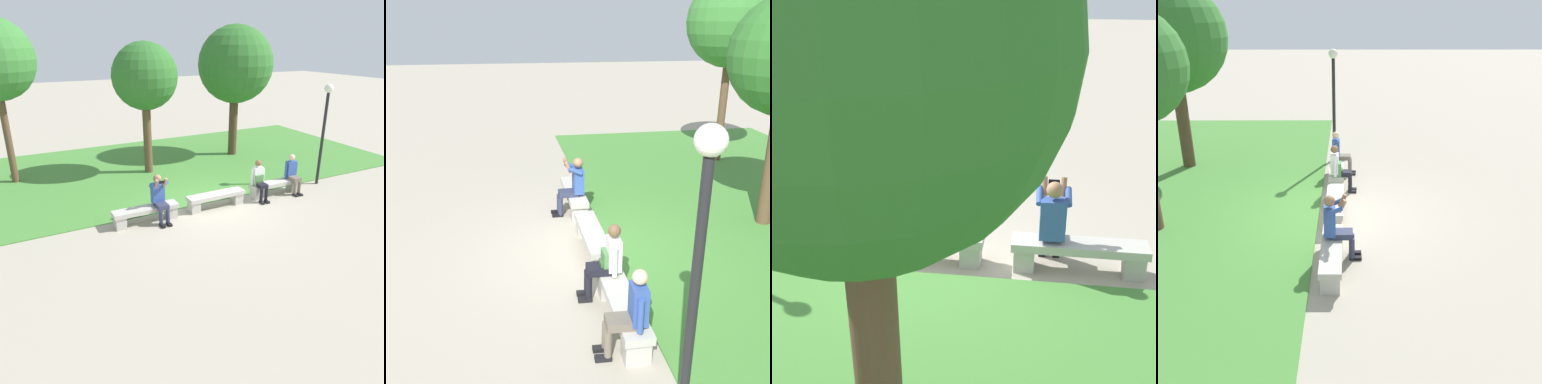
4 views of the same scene
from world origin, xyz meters
TOP-DOWN VIEW (x-y plane):
  - ground_plane at (0.00, 0.00)m, footprint 80.00×80.00m
  - bench_main at (-2.22, 0.00)m, footprint 1.83×0.40m
  - bench_near at (0.00, 0.00)m, footprint 1.83×0.40m
  - bench_mid at (2.22, 0.00)m, footprint 1.83×0.40m
  - person_photographer at (-1.83, -0.08)m, footprint 0.48×0.73m
  - person_distant at (1.50, -0.07)m, footprint 0.48×0.68m
  - person_companion at (2.83, -0.07)m, footprint 0.48×0.68m
  - backpack at (1.49, -0.04)m, footprint 0.28×0.24m
  - tree_right_background at (-5.22, 5.03)m, footprint 2.57×2.57m
  - lamp_post at (4.16, 0.13)m, footprint 0.28×0.28m

SIDE VIEW (x-z plane):
  - ground_plane at x=0.00m, z-range 0.00..0.00m
  - bench_main at x=-2.22m, z-range 0.07..0.52m
  - bench_near at x=0.00m, z-range 0.07..0.52m
  - bench_mid at x=2.22m, z-range 0.07..0.52m
  - backpack at x=1.49m, z-range 0.41..0.84m
  - person_distant at x=1.50m, z-range 0.04..1.30m
  - person_companion at x=2.83m, z-range 0.04..1.30m
  - person_photographer at x=-1.83m, z-range 0.08..1.40m
  - lamp_post at x=4.16m, z-range 0.56..3.94m
  - tree_right_background at x=-5.22m, z-range 1.38..6.77m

